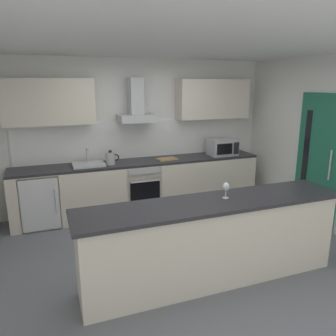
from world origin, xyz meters
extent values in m
cube|color=slate|center=(0.00, 0.00, -0.01)|extent=(5.81, 4.96, 0.02)
cube|color=white|center=(0.00, 0.00, 2.61)|extent=(5.81, 4.96, 0.02)
cube|color=white|center=(0.00, 2.04, 1.30)|extent=(5.81, 0.12, 2.60)
cube|color=white|center=(2.46, 0.00, 1.30)|extent=(0.12, 4.96, 2.60)
cube|color=white|center=(0.00, 1.97, 1.23)|extent=(4.09, 0.02, 0.66)
cube|color=beige|center=(0.00, 1.66, 0.43)|extent=(4.23, 0.60, 0.86)
cube|color=#28282D|center=(0.00, 1.66, 0.88)|extent=(4.23, 0.60, 0.04)
cube|color=beige|center=(0.13, -0.68, 0.46)|extent=(2.93, 0.52, 0.91)
cube|color=#28282D|center=(0.13, -0.68, 0.93)|extent=(3.03, 0.64, 0.04)
cube|color=beige|center=(-1.41, 1.81, 1.91)|extent=(1.35, 0.32, 0.70)
cube|color=beige|center=(1.41, 1.81, 1.91)|extent=(1.35, 0.32, 0.70)
cube|color=#1E664C|center=(2.39, 0.18, 1.02)|extent=(0.04, 0.85, 2.05)
cube|color=black|center=(2.36, 0.41, 1.13)|extent=(0.01, 0.11, 1.31)
cylinder|color=#B7BABC|center=(2.35, -0.10, 1.02)|extent=(0.03, 0.03, 0.45)
cube|color=slate|center=(-0.04, 1.64, 0.46)|extent=(0.60, 0.56, 0.80)
cube|color=black|center=(-0.04, 1.35, 0.40)|extent=(0.50, 0.02, 0.48)
cube|color=#B7BABC|center=(-0.04, 1.35, 0.80)|extent=(0.54, 0.02, 0.09)
cylinder|color=#B7BABC|center=(-0.04, 1.31, 0.64)|extent=(0.49, 0.02, 0.02)
cube|color=white|center=(-1.67, 1.64, 0.42)|extent=(0.58, 0.56, 0.85)
cube|color=silver|center=(-1.67, 1.35, 0.43)|extent=(0.55, 0.02, 0.80)
cylinder|color=#B7BABC|center=(-1.45, 1.33, 0.47)|extent=(0.02, 0.02, 0.38)
cube|color=#B7BABC|center=(1.53, 1.61, 1.05)|extent=(0.50, 0.36, 0.30)
cube|color=black|center=(1.47, 1.42, 1.05)|extent=(0.30, 0.02, 0.19)
cube|color=black|center=(1.71, 1.42, 1.05)|extent=(0.10, 0.01, 0.21)
cube|color=silver|center=(-0.90, 1.64, 0.92)|extent=(0.50, 0.40, 0.04)
cylinder|color=#B7BABC|center=(-0.90, 1.77, 1.03)|extent=(0.03, 0.03, 0.26)
cylinder|color=#B7BABC|center=(-0.90, 1.69, 1.15)|extent=(0.03, 0.16, 0.03)
cylinder|color=#B7BABC|center=(-0.55, 1.60, 1.00)|extent=(0.15, 0.15, 0.20)
sphere|color=black|center=(-0.55, 1.60, 1.11)|extent=(0.06, 0.06, 0.06)
cone|color=#B7BABC|center=(-0.65, 1.60, 1.04)|extent=(0.09, 0.04, 0.07)
torus|color=black|center=(-0.46, 1.60, 1.01)|extent=(0.11, 0.02, 0.11)
cube|color=#B7BABC|center=(-0.04, 1.74, 1.62)|extent=(0.62, 0.45, 0.12)
cube|color=#B7BABC|center=(-0.04, 1.79, 1.98)|extent=(0.22, 0.22, 0.60)
cylinder|color=silver|center=(0.29, -0.63, 0.95)|extent=(0.07, 0.07, 0.01)
cylinder|color=silver|center=(0.29, -0.63, 1.00)|extent=(0.01, 0.01, 0.09)
ellipsoid|color=silver|center=(0.29, -0.63, 1.08)|extent=(0.08, 0.08, 0.10)
cube|color=tan|center=(0.44, 1.61, 0.91)|extent=(0.37, 0.26, 0.02)
camera|label=1|loc=(-1.53, -3.66, 2.17)|focal=35.47mm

